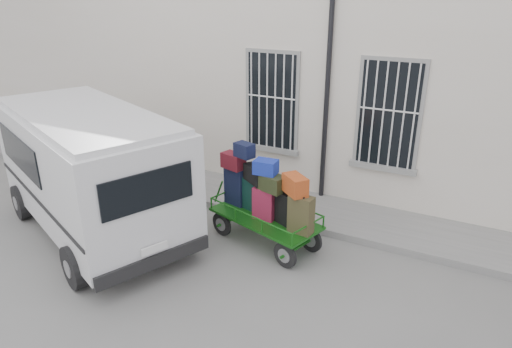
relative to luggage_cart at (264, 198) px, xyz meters
The scene contains 5 objects.
ground 1.28m from the luggage_cart, 134.81° to the right, with size 80.00×80.00×0.00m, color slate.
building 5.34m from the luggage_cart, 96.89° to the left, with size 24.00×5.15×6.00m.
sidewalk 1.93m from the luggage_cart, 110.28° to the left, with size 24.00×1.70×0.15m, color slate.
luggage_cart is the anchor object (origin of this frame).
van 3.50m from the luggage_cart, 159.91° to the right, with size 5.45×3.88×2.55m.
Camera 1 is at (4.12, -6.53, 4.68)m, focal length 32.00 mm.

